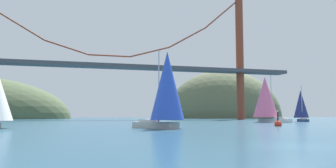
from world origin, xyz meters
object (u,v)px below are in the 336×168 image
object	(u,v)px
sailboat_blue_spinnaker	(166,88)
channel_buoy	(278,124)
sailboat_pink_spinnaker	(266,98)
sailboat_navy_sail	(301,105)

from	to	relation	value
sailboat_blue_spinnaker	channel_buoy	size ratio (longest dim) A/B	3.79
sailboat_pink_spinnaker	channel_buoy	xyz separation A→B (m)	(-13.04, -23.85, -5.17)
sailboat_blue_spinnaker	sailboat_navy_sail	world-z (taller)	sailboat_blue_spinnaker
sailboat_pink_spinnaker	channel_buoy	world-z (taller)	sailboat_pink_spinnaker
sailboat_pink_spinnaker	sailboat_navy_sail	size ratio (longest dim) A/B	1.19
sailboat_navy_sail	channel_buoy	xyz separation A→B (m)	(-25.73, -28.00, -3.74)
sailboat_pink_spinnaker	sailboat_navy_sail	xyz separation A→B (m)	(12.69, 4.15, -1.42)
sailboat_blue_spinnaker	sailboat_pink_spinnaker	distance (m)	42.26
sailboat_blue_spinnaker	sailboat_navy_sail	distance (m)	54.79
sailboat_blue_spinnaker	channel_buoy	bearing A→B (deg)	12.40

